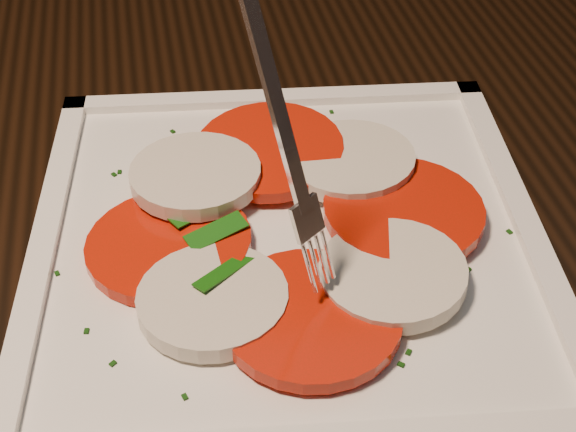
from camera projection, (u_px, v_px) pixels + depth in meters
The scene contains 4 objects.
table at pixel (420, 329), 0.57m from camera, with size 1.22×0.84×0.75m.
plate at pixel (288, 244), 0.48m from camera, with size 0.30×0.30×0.01m, color white.
caprese_salad at pixel (288, 224), 0.47m from camera, with size 0.27×0.24×0.02m.
fork at pixel (276, 137), 0.38m from camera, with size 0.02×0.06×0.16m, color white, non-canonical shape.
Camera 1 is at (-0.23, -0.58, 1.09)m, focal length 50.00 mm.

